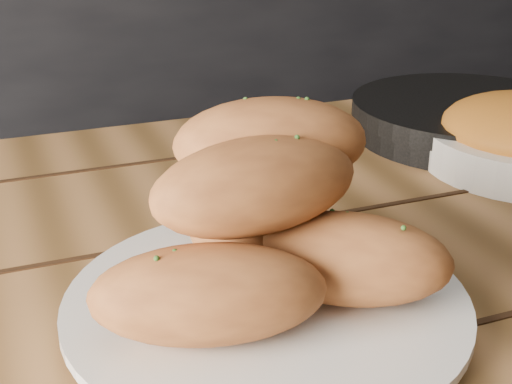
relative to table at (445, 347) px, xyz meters
name	(u,v)px	position (x,y,z in m)	size (l,w,h in m)	color
counter	(266,125)	(0.33, 1.24, -0.20)	(2.80, 0.60, 0.90)	black
table	(445,347)	(0.00, 0.00, 0.00)	(1.40, 0.89, 0.75)	#9A6739
plate	(266,306)	(-0.19, -0.04, 0.11)	(0.29, 0.29, 0.02)	silver
bread_rolls	(263,222)	(-0.19, -0.03, 0.18)	(0.26, 0.22, 0.14)	#AB622F
skillet	(470,118)	(0.19, 0.25, 0.13)	(0.42, 0.29, 0.05)	black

